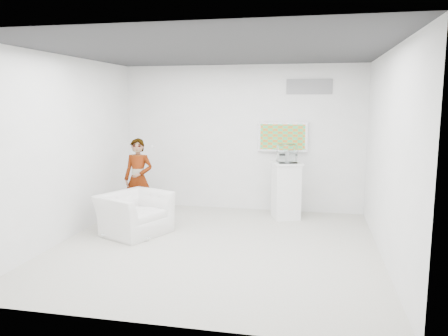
{
  "coord_description": "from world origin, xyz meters",
  "views": [
    {
      "loc": [
        1.47,
        -6.46,
        2.28
      ],
      "look_at": [
        0.01,
        0.6,
        1.16
      ],
      "focal_mm": 35.0,
      "sensor_mm": 36.0,
      "label": 1
    }
  ],
  "objects_px": {
    "armchair": "(134,214)",
    "floor_uplight": "(293,207)",
    "pedestal": "(286,190)",
    "person": "(138,179)",
    "tv": "(283,137)"
  },
  "relations": [
    {
      "from": "pedestal",
      "to": "floor_uplight",
      "type": "bearing_deg",
      "value": 72.85
    },
    {
      "from": "armchair",
      "to": "floor_uplight",
      "type": "height_order",
      "value": "armchair"
    },
    {
      "from": "tv",
      "to": "person",
      "type": "bearing_deg",
      "value": -157.06
    },
    {
      "from": "armchair",
      "to": "pedestal",
      "type": "height_order",
      "value": "pedestal"
    },
    {
      "from": "tv",
      "to": "pedestal",
      "type": "relative_size",
      "value": 0.91
    },
    {
      "from": "pedestal",
      "to": "floor_uplight",
      "type": "height_order",
      "value": "pedestal"
    },
    {
      "from": "armchair",
      "to": "floor_uplight",
      "type": "distance_m",
      "value": 3.28
    },
    {
      "from": "person",
      "to": "pedestal",
      "type": "height_order",
      "value": "person"
    },
    {
      "from": "pedestal",
      "to": "floor_uplight",
      "type": "relative_size",
      "value": 4.38
    },
    {
      "from": "tv",
      "to": "person",
      "type": "relative_size",
      "value": 0.64
    },
    {
      "from": "person",
      "to": "pedestal",
      "type": "relative_size",
      "value": 1.43
    },
    {
      "from": "floor_uplight",
      "to": "armchair",
      "type": "bearing_deg",
      "value": -143.17
    },
    {
      "from": "person",
      "to": "floor_uplight",
      "type": "bearing_deg",
      "value": 20.22
    },
    {
      "from": "tv",
      "to": "pedestal",
      "type": "xyz_separation_m",
      "value": [
        0.12,
        -0.52,
        -1.0
      ]
    },
    {
      "from": "armchair",
      "to": "pedestal",
      "type": "bearing_deg",
      "value": -33.55
    }
  ]
}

